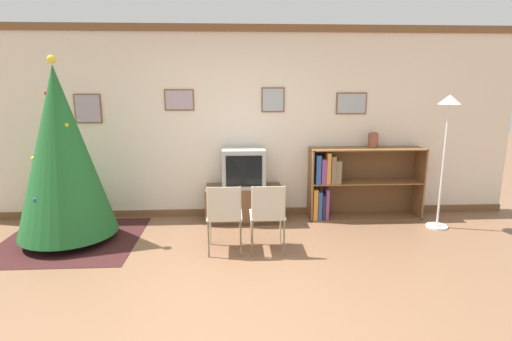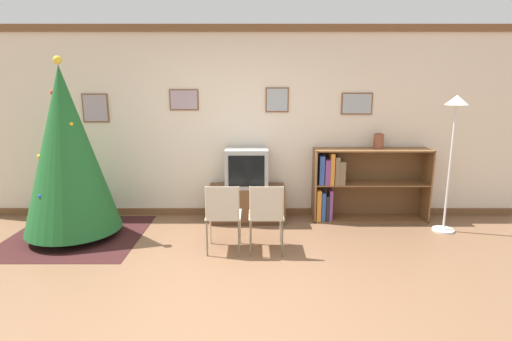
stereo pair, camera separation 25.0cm
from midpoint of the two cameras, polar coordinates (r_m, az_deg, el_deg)
name	(u,v)px [view 2 (the right image)]	position (r m, az deg, el deg)	size (l,w,h in m)	color
ground_plane	(215,300)	(3.81, -3.93, -18.02)	(24.00, 24.00, 0.00)	brown
wall_back	(230,124)	(5.75, -2.50, 6.69)	(8.37, 0.11, 2.70)	silver
area_rug	(76,236)	(5.62, -23.16, -8.65)	(1.67, 1.59, 0.01)	#381919
christmas_tree	(67,151)	(5.33, -24.18, 2.60)	(1.16, 1.16, 2.23)	maroon
tv_console	(247,203)	(5.67, -0.03, -4.73)	(1.06, 0.46, 0.50)	#4C311E
television	(247,168)	(5.54, -0.03, 0.40)	(0.59, 0.45, 0.54)	#9E9E99
folding_chair_left	(223,214)	(4.56, -3.14, -6.22)	(0.40, 0.40, 0.82)	#BCB29E
folding_chair_right	(266,214)	(4.56, 3.07, -6.22)	(0.40, 0.40, 0.82)	#BCB29E
bookshelf	(352,184)	(5.85, 14.78, -1.87)	(1.61, 0.36, 1.03)	brown
vase	(379,141)	(5.87, 18.30, 4.05)	(0.14, 0.14, 0.21)	brown
standing_lamp	(454,128)	(5.68, 27.60, 5.35)	(0.28, 0.28, 1.78)	silver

